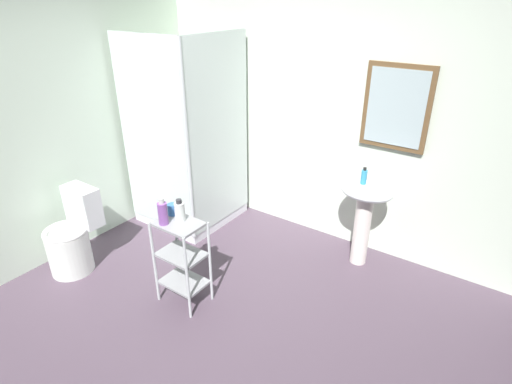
% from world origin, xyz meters
% --- Properties ---
extents(ground_plane, '(4.20, 4.20, 0.02)m').
position_xyz_m(ground_plane, '(0.00, 0.00, -0.01)').
color(ground_plane, '#534252').
extents(wall_back, '(4.20, 0.14, 2.50)m').
position_xyz_m(wall_back, '(0.01, 1.85, 1.25)').
color(wall_back, white).
rests_on(wall_back, ground_plane).
extents(wall_left, '(0.10, 4.20, 2.50)m').
position_xyz_m(wall_left, '(-1.85, 0.00, 1.25)').
color(wall_left, silver).
rests_on(wall_left, ground_plane).
extents(shower_stall, '(0.92, 0.92, 2.00)m').
position_xyz_m(shower_stall, '(-1.19, 1.19, 0.46)').
color(shower_stall, white).
rests_on(shower_stall, ground_plane).
extents(pedestal_sink, '(0.46, 0.37, 0.81)m').
position_xyz_m(pedestal_sink, '(0.62, 1.52, 0.58)').
color(pedestal_sink, white).
rests_on(pedestal_sink, ground_plane).
extents(sink_faucet, '(0.03, 0.03, 0.10)m').
position_xyz_m(sink_faucet, '(0.62, 1.64, 0.86)').
color(sink_faucet, silver).
rests_on(sink_faucet, pedestal_sink).
extents(toilet, '(0.37, 0.49, 0.76)m').
position_xyz_m(toilet, '(-1.48, -0.06, 0.31)').
color(toilet, white).
rests_on(toilet, ground_plane).
extents(storage_cart, '(0.38, 0.28, 0.74)m').
position_xyz_m(storage_cart, '(-0.35, 0.18, 0.44)').
color(storage_cart, silver).
rests_on(storage_cart, ground_plane).
extents(hand_soap_bottle, '(0.05, 0.05, 0.15)m').
position_xyz_m(hand_soap_bottle, '(0.58, 1.51, 0.88)').
color(hand_soap_bottle, '#389ED1').
rests_on(hand_soap_bottle, pedestal_sink).
extents(lotion_bottle_white, '(0.08, 0.08, 0.18)m').
position_xyz_m(lotion_bottle_white, '(-0.36, 0.22, 0.82)').
color(lotion_bottle_white, white).
rests_on(lotion_bottle_white, storage_cart).
extents(conditioner_bottle_purple, '(0.07, 0.07, 0.22)m').
position_xyz_m(conditioner_bottle_purple, '(-0.43, 0.11, 0.83)').
color(conditioner_bottle_purple, '#8B51A7').
rests_on(conditioner_bottle_purple, storage_cart).
extents(rinse_cup, '(0.08, 0.08, 0.09)m').
position_xyz_m(rinse_cup, '(-0.48, 0.25, 0.79)').
color(rinse_cup, '#3870B2').
rests_on(rinse_cup, storage_cart).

